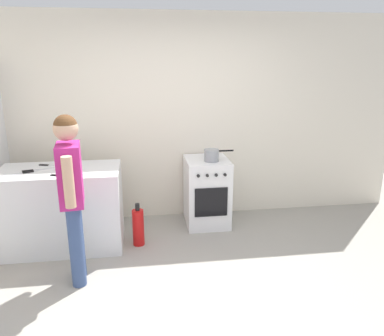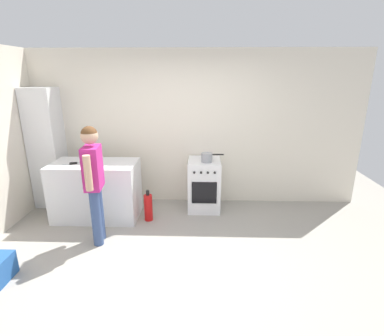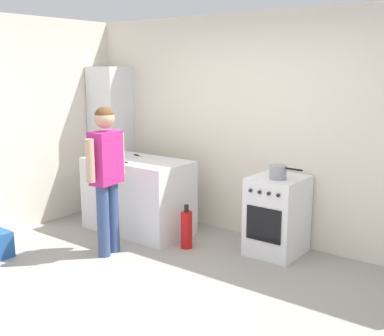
{
  "view_description": "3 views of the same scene",
  "coord_description": "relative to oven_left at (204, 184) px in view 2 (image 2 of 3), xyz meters",
  "views": [
    {
      "loc": [
        -0.46,
        -2.82,
        2.05
      ],
      "look_at": [
        0.06,
        0.87,
        0.95
      ],
      "focal_mm": 35.0,
      "sensor_mm": 36.0,
      "label": 1
    },
    {
      "loc": [
        0.3,
        -3.13,
        2.21
      ],
      "look_at": [
        0.17,
        0.89,
        0.93
      ],
      "focal_mm": 28.0,
      "sensor_mm": 36.0,
      "label": 2
    },
    {
      "loc": [
        2.62,
        -2.93,
        1.98
      ],
      "look_at": [
        -0.11,
        0.67,
        1.04
      ],
      "focal_mm": 45.0,
      "sensor_mm": 36.0,
      "label": 3
    }
  ],
  "objects": [
    {
      "name": "ground_plane",
      "position": [
        -0.35,
        -1.58,
        -0.43
      ],
      "size": [
        8.0,
        8.0,
        0.0
      ],
      "primitive_type": "plane",
      "color": "gray"
    },
    {
      "name": "back_wall",
      "position": [
        -0.35,
        0.37,
        0.87
      ],
      "size": [
        6.0,
        0.1,
        2.6
      ],
      "primitive_type": "cube",
      "color": "silver",
      "rests_on": "ground"
    },
    {
      "name": "counter_unit",
      "position": [
        -1.7,
        -0.38,
        0.02
      ],
      "size": [
        1.3,
        0.7,
        0.9
      ],
      "primitive_type": "cube",
      "color": "silver",
      "rests_on": "ground"
    },
    {
      "name": "oven_left",
      "position": [
        0.0,
        0.0,
        0.0
      ],
      "size": [
        0.53,
        0.62,
        0.85
      ],
      "color": "white",
      "rests_on": "ground"
    },
    {
      "name": "pot",
      "position": [
        0.04,
        -0.09,
        0.5
      ],
      "size": [
        0.36,
        0.18,
        0.15
      ],
      "color": "gray",
      "rests_on": "oven_left"
    },
    {
      "name": "knife_chef",
      "position": [
        -1.6,
        -0.64,
        0.48
      ],
      "size": [
        0.3,
        0.14,
        0.01
      ],
      "color": "silver",
      "rests_on": "counter_unit"
    },
    {
      "name": "knife_paring",
      "position": [
        -1.86,
        -0.2,
        0.48
      ],
      "size": [
        0.21,
        0.08,
        0.01
      ],
      "color": "silver",
      "rests_on": "counter_unit"
    },
    {
      "name": "knife_bread",
      "position": [
        -2.08,
        -0.49,
        0.48
      ],
      "size": [
        0.34,
        0.16,
        0.01
      ],
      "color": "silver",
      "rests_on": "counter_unit"
    },
    {
      "name": "knife_carving",
      "position": [
        -1.91,
        -0.37,
        0.48
      ],
      "size": [
        0.33,
        0.12,
        0.01
      ],
      "color": "silver",
      "rests_on": "counter_unit"
    },
    {
      "name": "person",
      "position": [
        -1.44,
        -1.12,
        0.52
      ],
      "size": [
        0.24,
        0.57,
        1.6
      ],
      "color": "#384C7A",
      "rests_on": "ground"
    },
    {
      "name": "fire_extinguisher",
      "position": [
        -0.87,
        -0.48,
        -0.21
      ],
      "size": [
        0.13,
        0.13,
        0.5
      ],
      "color": "red",
      "rests_on": "ground"
    },
    {
      "name": "larder_cabinet",
      "position": [
        -2.65,
        0.1,
        0.57
      ],
      "size": [
        0.48,
        0.44,
        2.0
      ],
      "primitive_type": "cube",
      "color": "silver",
      "rests_on": "ground"
    }
  ]
}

